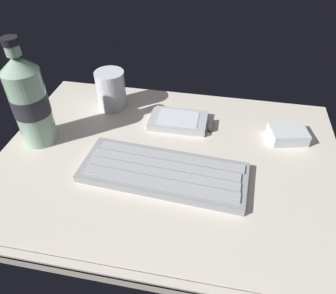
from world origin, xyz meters
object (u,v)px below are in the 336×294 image
handheld_device (181,121)px  water_bottle (29,101)px  juice_cup (111,91)px  charger_block (288,134)px  keyboard (166,172)px

handheld_device → water_bottle: 29.84cm
juice_cup → charger_block: juice_cup is taller
handheld_device → juice_cup: size_ratio=1.51×
handheld_device → charger_block: size_ratio=1.83×
keyboard → handheld_device: 15.76cm
handheld_device → juice_cup: bearing=166.9°
handheld_device → juice_cup: juice_cup is taller
handheld_device → water_bottle: bearing=-158.8°
water_bottle → charger_block: water_bottle is taller
water_bottle → charger_block: bearing=10.9°
juice_cup → charger_block: (38.00, -4.89, -2.71)cm
handheld_device → juice_cup: (-16.43, 3.82, 3.18)cm
keyboard → juice_cup: size_ratio=3.49×
juice_cup → water_bottle: (-10.30, -14.19, 5.10)cm
water_bottle → keyboard: bearing=-11.5°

